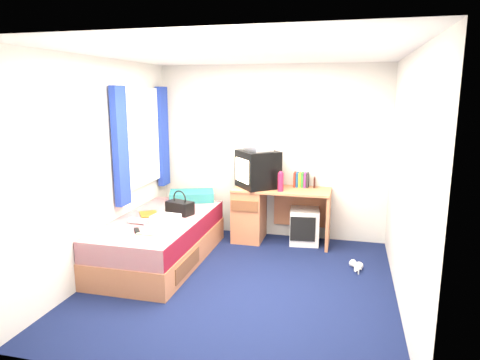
% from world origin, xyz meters
% --- Properties ---
extents(ground, '(3.40, 3.40, 0.00)m').
position_xyz_m(ground, '(0.00, 0.00, 0.00)').
color(ground, '#0C1438').
rests_on(ground, ground).
extents(room_shell, '(3.40, 3.40, 3.40)m').
position_xyz_m(room_shell, '(0.00, 0.00, 1.45)').
color(room_shell, white).
rests_on(room_shell, ground).
extents(bed, '(1.01, 2.00, 0.54)m').
position_xyz_m(bed, '(-1.10, 0.39, 0.27)').
color(bed, '#C97D53').
rests_on(bed, ground).
extents(pillow, '(0.70, 0.57, 0.13)m').
position_xyz_m(pillow, '(-1.03, 1.29, 0.61)').
color(pillow, '#164B92').
rests_on(pillow, bed).
extents(desk, '(1.30, 0.55, 0.75)m').
position_xyz_m(desk, '(-0.06, 1.44, 0.41)').
color(desk, '#C97D53').
rests_on(desk, ground).
extents(storage_cube, '(0.42, 0.42, 0.48)m').
position_xyz_m(storage_cube, '(0.53, 1.45, 0.24)').
color(storage_cube, white).
rests_on(storage_cube, ground).
extents(crt_tv, '(0.68, 0.68, 0.50)m').
position_xyz_m(crt_tv, '(-0.13, 1.44, 1.00)').
color(crt_tv, black).
rests_on(crt_tv, desk).
extents(vcr, '(0.45, 0.46, 0.07)m').
position_xyz_m(vcr, '(-0.12, 1.44, 1.29)').
color(vcr, silver).
rests_on(vcr, crt_tv).
extents(book_row, '(0.20, 0.13, 0.20)m').
position_xyz_m(book_row, '(0.45, 1.60, 0.85)').
color(book_row, maroon).
rests_on(book_row, desk).
extents(picture_frame, '(0.03, 0.12, 0.14)m').
position_xyz_m(picture_frame, '(0.63, 1.62, 0.82)').
color(picture_frame, black).
rests_on(picture_frame, desk).
extents(pink_water_bottle, '(0.10, 0.10, 0.24)m').
position_xyz_m(pink_water_bottle, '(0.22, 1.27, 0.87)').
color(pink_water_bottle, '#CE1D43').
rests_on(pink_water_bottle, desk).
extents(aerosol_can, '(0.05, 0.05, 0.16)m').
position_xyz_m(aerosol_can, '(0.13, 1.50, 0.83)').
color(aerosol_can, white).
rests_on(aerosol_can, desk).
extents(handbag, '(0.37, 0.27, 0.30)m').
position_xyz_m(handbag, '(-0.93, 0.61, 0.63)').
color(handbag, black).
rests_on(handbag, bed).
extents(towel, '(0.31, 0.27, 0.10)m').
position_xyz_m(towel, '(-0.95, 0.22, 0.59)').
color(towel, white).
rests_on(towel, bed).
extents(magazine, '(0.33, 0.35, 0.01)m').
position_xyz_m(magazine, '(-1.30, 0.49, 0.55)').
color(magazine, gold).
rests_on(magazine, bed).
extents(water_bottle, '(0.20, 0.08, 0.07)m').
position_xyz_m(water_bottle, '(-1.25, 0.11, 0.58)').
color(water_bottle, white).
rests_on(water_bottle, bed).
extents(colour_swatch_fan, '(0.22, 0.06, 0.01)m').
position_xyz_m(colour_swatch_fan, '(-0.98, -0.21, 0.55)').
color(colour_swatch_fan, gold).
rests_on(colour_swatch_fan, bed).
extents(remote_control, '(0.13, 0.16, 0.02)m').
position_xyz_m(remote_control, '(-1.13, -0.13, 0.55)').
color(remote_control, black).
rests_on(remote_control, bed).
extents(window_assembly, '(0.11, 1.42, 1.40)m').
position_xyz_m(window_assembly, '(-1.55, 0.90, 1.42)').
color(window_assembly, silver).
rests_on(window_assembly, room_shell).
extents(white_heels, '(0.19, 0.31, 0.09)m').
position_xyz_m(white_heels, '(1.22, 0.66, 0.04)').
color(white_heels, white).
rests_on(white_heels, ground).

